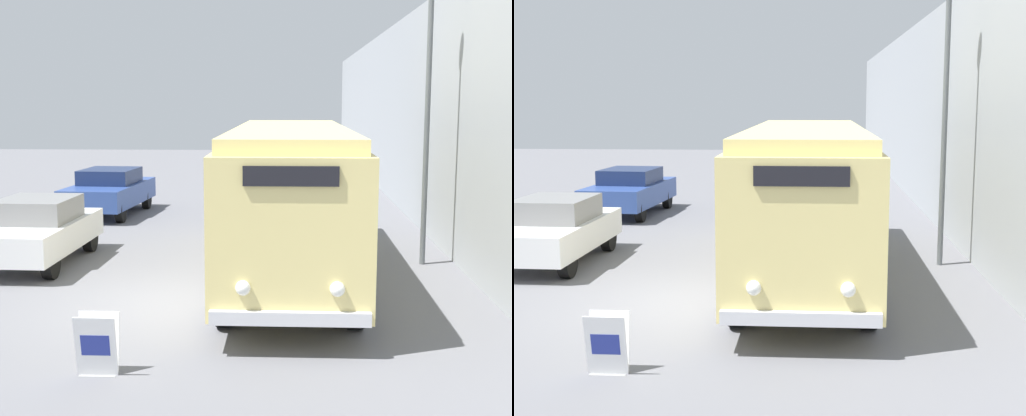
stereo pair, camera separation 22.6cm
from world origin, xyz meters
TOP-DOWN VIEW (x-y plane):
  - ground_plane at (0.00, 0.00)m, footprint 80.00×80.00m
  - building_wall_right at (6.15, 10.00)m, footprint 0.30×60.00m
  - vintage_bus at (2.28, 2.41)m, footprint 2.42×10.02m
  - sign_board at (-0.29, -3.31)m, footprint 0.56×0.32m
  - streetlamp at (5.25, 3.48)m, footprint 0.36×0.36m
  - parked_car_near at (-3.40, 3.16)m, footprint 1.94×4.14m
  - parked_car_mid at (-3.51, 10.10)m, footprint 2.22×4.36m

SIDE VIEW (x-z plane):
  - ground_plane at x=0.00m, z-range 0.00..0.00m
  - sign_board at x=-0.29m, z-range -0.01..0.83m
  - parked_car_near at x=-3.40m, z-range 0.03..1.50m
  - parked_car_mid at x=-3.51m, z-range 0.04..1.50m
  - vintage_bus at x=2.28m, z-range 0.20..3.31m
  - building_wall_right at x=6.15m, z-range 0.00..6.35m
  - streetlamp at x=5.25m, z-range 0.95..7.33m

